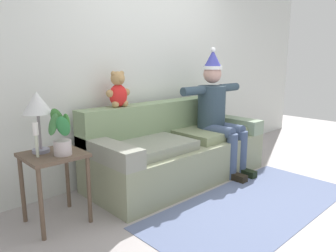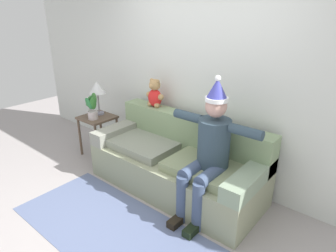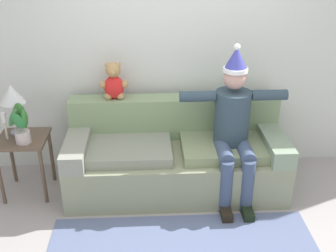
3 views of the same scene
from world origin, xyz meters
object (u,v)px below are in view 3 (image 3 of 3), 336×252
at_px(person_seated, 234,124).
at_px(table_lamp, 12,96).
at_px(potted_plant, 20,124).
at_px(teddy_bear, 114,83).
at_px(side_table, 24,148).
at_px(candle_tall, 5,122).
at_px(couch, 176,156).

bearing_deg(person_seated, table_lamp, 174.28).
bearing_deg(potted_plant, person_seated, -0.51).
relative_size(teddy_bear, side_table, 0.62).
distance_m(person_seated, side_table, 2.05).
relative_size(person_seated, candle_tall, 5.42).
bearing_deg(couch, potted_plant, -174.05).
xyz_separation_m(person_seated, potted_plant, (-1.99, 0.02, 0.04)).
bearing_deg(teddy_bear, couch, -23.59).
height_order(table_lamp, candle_tall, table_lamp).
bearing_deg(potted_plant, teddy_bear, 26.17).
distance_m(side_table, potted_plant, 0.32).
distance_m(table_lamp, potted_plant, 0.30).
bearing_deg(candle_tall, teddy_bear, 18.31).
bearing_deg(potted_plant, side_table, 111.03).
xyz_separation_m(side_table, candle_tall, (-0.13, -0.02, 0.29)).
xyz_separation_m(teddy_bear, side_table, (-0.88, -0.32, -0.55)).
distance_m(couch, side_table, 1.50).
height_order(teddy_bear, side_table, teddy_bear).
height_order(side_table, candle_tall, candle_tall).
relative_size(person_seated, teddy_bear, 3.97).
bearing_deg(potted_plant, candle_tall, 154.75).
height_order(couch, table_lamp, table_lamp).
relative_size(couch, teddy_bear, 5.64).
xyz_separation_m(couch, potted_plant, (-1.45, -0.15, 0.47)).
distance_m(person_seated, table_lamp, 2.11).
bearing_deg(table_lamp, teddy_bear, 13.38).
bearing_deg(person_seated, potted_plant, 179.49).
bearing_deg(couch, table_lamp, 178.53).
relative_size(person_seated, side_table, 2.46).
xyz_separation_m(side_table, potted_plant, (0.04, -0.10, 0.30)).
height_order(couch, side_table, couch).
relative_size(potted_plant, candle_tall, 1.40).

